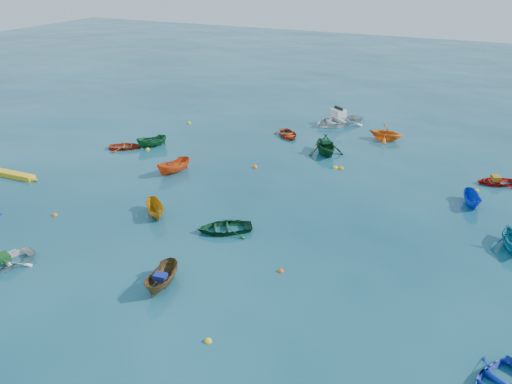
% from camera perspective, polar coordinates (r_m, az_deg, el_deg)
% --- Properties ---
extents(ground, '(160.00, 160.00, 0.00)m').
position_cam_1_polar(ground, '(28.66, -4.26, -4.64)').
color(ground, '#093646').
rests_on(ground, ground).
extents(dinghy_white_near, '(3.08, 3.63, 0.64)m').
position_cam_1_polar(dinghy_white_near, '(28.75, -26.90, -7.58)').
color(dinghy_white_near, silver).
rests_on(dinghy_white_near, ground).
extents(sampan_brown_mid, '(1.42, 2.83, 1.05)m').
position_cam_1_polar(sampan_brown_mid, '(24.70, -10.59, -10.58)').
color(sampan_brown_mid, brown).
rests_on(sampan_brown_mid, ground).
extents(sampan_yellow_mid, '(2.45, 2.40, 0.96)m').
position_cam_1_polar(sampan_yellow_mid, '(31.03, -11.35, -2.60)').
color(sampan_yellow_mid, '#C38011').
rests_on(sampan_yellow_mid, ground).
extents(dinghy_green_e, '(3.87, 3.61, 0.65)m').
position_cam_1_polar(dinghy_green_e, '(28.80, -3.63, -4.47)').
color(dinghy_green_e, '#0F4221').
rests_on(dinghy_green_e, ground).
extents(dinghy_cyan_se, '(3.17, 3.44, 1.51)m').
position_cam_1_polar(dinghy_cyan_se, '(30.48, 27.20, -5.74)').
color(dinghy_cyan_se, teal).
rests_on(dinghy_cyan_se, ground).
extents(dinghy_red_nw, '(3.31, 3.05, 0.56)m').
position_cam_1_polar(dinghy_red_nw, '(42.26, -14.63, 4.83)').
color(dinghy_red_nw, '#BE340F').
rests_on(dinghy_red_nw, ground).
extents(sampan_orange_n, '(1.97, 3.05, 1.10)m').
position_cam_1_polar(sampan_orange_n, '(36.73, -9.31, 2.17)').
color(sampan_orange_n, '#DA4C14').
rests_on(sampan_orange_n, ground).
extents(dinghy_green_n, '(4.26, 4.34, 1.73)m').
position_cam_1_polar(dinghy_green_n, '(40.16, 7.91, 4.34)').
color(dinghy_green_n, '#10461D').
rests_on(dinghy_green_n, ground).
extents(dinghy_red_ne, '(3.19, 2.77, 0.55)m').
position_cam_1_polar(dinghy_red_ne, '(38.30, 25.73, 0.84)').
color(dinghy_red_ne, '#B8130F').
rests_on(dinghy_red_ne, ground).
extents(sampan_blue_far, '(1.49, 2.54, 0.92)m').
position_cam_1_polar(sampan_blue_far, '(34.45, 23.36, -1.36)').
color(sampan_blue_far, '#0E37BA').
rests_on(sampan_blue_far, ground).
extents(dinghy_red_far, '(3.34, 3.44, 0.58)m').
position_cam_1_polar(dinghy_red_far, '(43.79, 3.67, 6.36)').
color(dinghy_red_far, '#A8310E').
rests_on(dinghy_red_far, ground).
extents(dinghy_orange_far, '(2.98, 2.60, 1.52)m').
position_cam_1_polar(dinghy_orange_far, '(44.26, 14.56, 5.78)').
color(dinghy_orange_far, orange).
rests_on(dinghy_orange_far, ground).
extents(sampan_green_far, '(2.26, 2.64, 0.99)m').
position_cam_1_polar(sampan_green_far, '(42.16, -11.76, 5.08)').
color(sampan_green_far, '#135325').
rests_on(sampan_green_far, ground).
extents(kayak_yellow, '(4.26, 0.83, 0.43)m').
position_cam_1_polar(kayak_yellow, '(39.60, -25.94, 1.58)').
color(kayak_yellow, yellow).
rests_on(kayak_yellow, ground).
extents(motorboat_white, '(5.55, 5.85, 1.59)m').
position_cam_1_polar(motorboat_white, '(47.55, 9.31, 7.64)').
color(motorboat_white, white).
rests_on(motorboat_white, ground).
extents(tarp_green_a, '(0.83, 0.73, 0.34)m').
position_cam_1_polar(tarp_green_a, '(28.53, -26.91, -6.68)').
color(tarp_green_a, '#134E1A').
rests_on(tarp_green_a, dinghy_white_near).
extents(tarp_blue_a, '(0.65, 0.53, 0.29)m').
position_cam_1_polar(tarp_blue_a, '(24.21, -10.87, -9.50)').
color(tarp_blue_a, navy).
rests_on(tarp_blue_a, sampan_brown_mid).
extents(tarp_green_b, '(0.84, 0.81, 0.32)m').
position_cam_1_polar(tarp_green_b, '(39.89, 7.95, 5.77)').
color(tarp_green_b, '#104323').
rests_on(tarp_green_b, dinghy_green_n).
extents(tarp_orange_b, '(0.73, 0.82, 0.33)m').
position_cam_1_polar(tarp_orange_b, '(38.10, 25.72, 1.45)').
color(tarp_orange_b, '#B66D12').
rests_on(tarp_orange_b, dinghy_red_ne).
extents(buoy_or_a, '(0.33, 0.33, 0.33)m').
position_cam_1_polar(buoy_or_a, '(32.76, -22.00, -2.50)').
color(buoy_or_a, orange).
rests_on(buoy_or_a, ground).
extents(buoy_ye_a, '(0.32, 0.32, 0.32)m').
position_cam_1_polar(buoy_ye_a, '(21.48, -5.48, -16.65)').
color(buoy_ye_a, yellow).
rests_on(buoy_ye_a, ground).
extents(buoy_or_b, '(0.30, 0.30, 0.30)m').
position_cam_1_polar(buoy_or_b, '(25.35, 2.84, -9.07)').
color(buoy_or_b, '#F3550D').
rests_on(buoy_or_b, ground).
extents(buoy_ye_b, '(0.35, 0.35, 0.35)m').
position_cam_1_polar(buoy_ye_b, '(41.60, -12.28, 4.75)').
color(buoy_ye_b, yellow).
rests_on(buoy_ye_b, ground).
extents(buoy_or_c, '(0.38, 0.38, 0.38)m').
position_cam_1_polar(buoy_or_c, '(37.19, -0.12, 2.82)').
color(buoy_or_c, orange).
rests_on(buoy_or_c, ground).
extents(buoy_ye_c, '(0.38, 0.38, 0.38)m').
position_cam_1_polar(buoy_ye_c, '(37.53, 9.05, 2.71)').
color(buoy_ye_c, yellow).
rests_on(buoy_ye_c, ground).
extents(buoy_or_d, '(0.38, 0.38, 0.38)m').
position_cam_1_polar(buoy_or_d, '(37.49, 9.69, 2.63)').
color(buoy_or_d, orange).
rests_on(buoy_or_d, ground).
extents(buoy_ye_d, '(0.39, 0.39, 0.39)m').
position_cam_1_polar(buoy_ye_d, '(47.59, -7.65, 7.77)').
color(buoy_ye_d, yellow).
rests_on(buoy_ye_d, ground).
extents(buoy_or_e, '(0.30, 0.30, 0.30)m').
position_cam_1_polar(buoy_or_e, '(42.00, 6.98, 5.36)').
color(buoy_or_e, '#FF620D').
rests_on(buoy_or_e, ground).
extents(buoy_ye_e, '(0.32, 0.32, 0.32)m').
position_cam_1_polar(buoy_ye_e, '(36.58, 23.91, 0.09)').
color(buoy_ye_e, gold).
rests_on(buoy_ye_e, ground).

